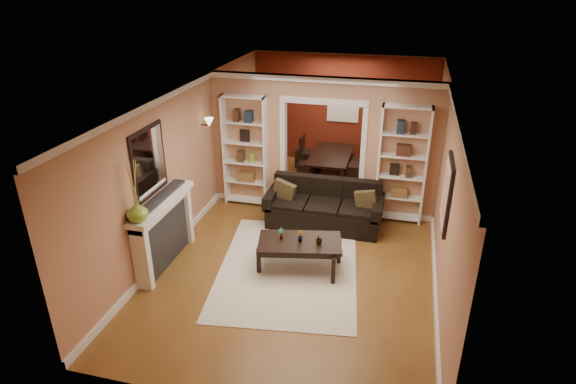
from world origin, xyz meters
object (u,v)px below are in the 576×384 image
(bookshelf_right, at_px, (402,165))
(fireplace, at_px, (166,233))
(dining_table, at_px, (332,166))
(coffee_table, at_px, (300,255))
(sofa, at_px, (324,205))
(bookshelf_left, at_px, (246,151))

(bookshelf_right, relative_size, fireplace, 1.35)
(bookshelf_right, bearing_deg, dining_table, 131.43)
(coffee_table, bearing_deg, sofa, 74.03)
(fireplace, bearing_deg, coffee_table, 10.45)
(fireplace, distance_m, dining_table, 4.81)
(fireplace, bearing_deg, bookshelf_left, 77.95)
(bookshelf_left, relative_size, bookshelf_right, 1.00)
(sofa, xyz_separation_m, bookshelf_left, (-1.74, 0.58, 0.72))
(sofa, xyz_separation_m, dining_table, (-0.25, 2.40, -0.14))
(bookshelf_right, height_order, fireplace, bookshelf_right)
(fireplace, height_order, dining_table, fireplace)
(sofa, height_order, bookshelf_right, bookshelf_right)
(bookshelf_right, xyz_separation_m, fireplace, (-3.64, -2.53, -0.57))
(dining_table, bearing_deg, bookshelf_right, -138.57)
(fireplace, bearing_deg, sofa, 40.52)
(coffee_table, relative_size, dining_table, 0.81)
(bookshelf_left, distance_m, fireplace, 2.65)
(dining_table, bearing_deg, fireplace, 154.91)
(coffee_table, height_order, bookshelf_left, bookshelf_left)
(bookshelf_left, bearing_deg, bookshelf_right, 0.00)
(bookshelf_left, xyz_separation_m, dining_table, (1.50, 1.82, -0.86))
(coffee_table, relative_size, fireplace, 0.79)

